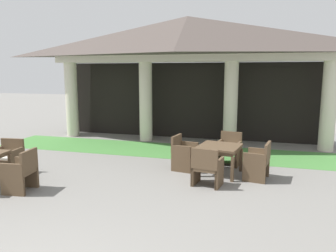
% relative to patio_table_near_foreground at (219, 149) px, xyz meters
% --- Properties ---
extents(background_pavilion, '(10.28, 2.66, 4.32)m').
position_rel_patio_table_near_foreground_xyz_m(background_pavilion, '(-1.55, 3.43, 2.68)').
color(background_pavilion, beige).
rests_on(background_pavilion, ground).
extents(lawn_strip, '(12.08, 1.99, 0.01)m').
position_rel_patio_table_near_foreground_xyz_m(lawn_strip, '(-1.55, 2.00, -0.61)').
color(lawn_strip, '#47843D').
rests_on(lawn_strip, ground).
extents(patio_table_near_foreground, '(1.10, 1.10, 0.72)m').
position_rel_patio_table_near_foreground_xyz_m(patio_table_near_foreground, '(0.00, 0.00, 0.00)').
color(patio_table_near_foreground, brown).
rests_on(patio_table_near_foreground, ground).
extents(patio_chair_near_foreground_south, '(0.68, 0.59, 0.87)m').
position_rel_patio_table_near_foreground_xyz_m(patio_chair_near_foreground_south, '(-0.16, -0.93, -0.21)').
color(patio_chair_near_foreground_south, brown).
rests_on(patio_chair_near_foreground_south, ground).
extents(patio_chair_near_foreground_west, '(0.62, 0.66, 0.87)m').
position_rel_patio_table_near_foreground_xyz_m(patio_chair_near_foreground_west, '(-0.92, 0.15, -0.20)').
color(patio_chair_near_foreground_west, brown).
rests_on(patio_chair_near_foreground_west, ground).
extents(patio_chair_near_foreground_north, '(0.69, 0.67, 0.86)m').
position_rel_patio_table_near_foreground_xyz_m(patio_chair_near_foreground_north, '(0.16, 0.93, -0.21)').
color(patio_chair_near_foreground_north, brown).
rests_on(patio_chair_near_foreground_north, ground).
extents(patio_chair_near_foreground_east, '(0.62, 0.71, 0.88)m').
position_rel_patio_table_near_foreground_xyz_m(patio_chair_near_foreground_east, '(0.93, -0.16, -0.20)').
color(patio_chair_near_foreground_east, brown).
rests_on(patio_chair_near_foreground_east, ground).
extents(patio_chair_mid_left_north, '(0.67, 0.60, 0.85)m').
position_rel_patio_table_near_foreground_xyz_m(patio_chair_mid_left_north, '(-4.95, -1.40, -0.21)').
color(patio_chair_mid_left_north, brown).
rests_on(patio_chair_mid_left_north, ground).
extents(patio_chair_mid_left_east, '(0.58, 0.63, 0.89)m').
position_rel_patio_table_near_foreground_xyz_m(patio_chair_mid_left_east, '(-3.84, -2.30, -0.20)').
color(patio_chair_mid_left_east, brown).
rests_on(patio_chair_mid_left_east, ground).
extents(terracotta_urn, '(0.36, 0.36, 0.39)m').
position_rel_patio_table_near_foreground_xyz_m(terracotta_urn, '(0.82, 0.63, -0.46)').
color(terracotta_urn, brown).
rests_on(terracotta_urn, ground).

